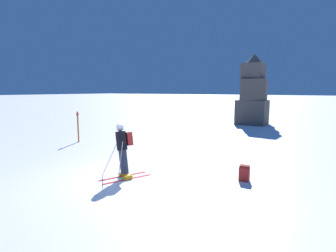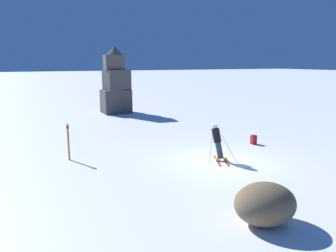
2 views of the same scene
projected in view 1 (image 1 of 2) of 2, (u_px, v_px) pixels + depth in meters
name	position (u px, v px, depth m)	size (l,w,h in m)	color
ground_plane	(124.00, 178.00, 8.53)	(300.00, 300.00, 0.00)	white
skier	(123.00, 147.00, 8.56)	(1.36, 1.70, 1.78)	red
rock_pillar	(253.00, 95.00, 21.43)	(2.34, 2.06, 5.71)	#4C4742
spare_backpack	(244.00, 173.00, 8.20)	(0.31, 0.23, 0.50)	#AD231E
trail_marker	(78.00, 125.00, 14.26)	(0.13, 0.13, 1.67)	orange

